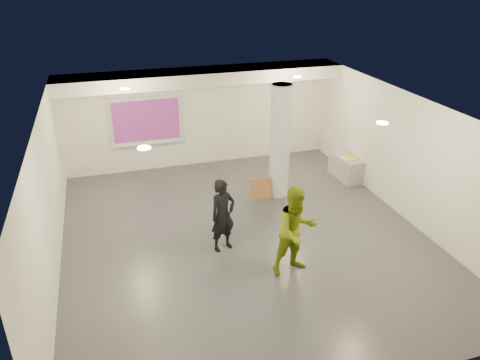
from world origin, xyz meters
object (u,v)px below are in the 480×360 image
object	(u,v)px
woman	(223,216)
man	(296,231)
column	(280,142)
credenza	(345,167)
projection_screen	(146,121)

from	to	relation	value
woman	man	distance (m)	1.67
column	woman	size ratio (longest dim) A/B	1.83
credenza	woman	size ratio (longest dim) A/B	0.70
column	projection_screen	bearing A→B (deg)	139.44
projection_screen	man	distance (m)	6.36
man	column	bearing A→B (deg)	66.68
column	credenza	xyz separation A→B (m)	(2.22, 0.39, -1.17)
credenza	man	world-z (taller)	man
projection_screen	man	world-z (taller)	projection_screen
credenza	column	bearing A→B (deg)	-173.56
credenza	projection_screen	bearing A→B (deg)	153.37
credenza	woman	xyz separation A→B (m)	(-4.32, -2.51, 0.49)
column	credenza	size ratio (longest dim) A/B	2.63
woman	man	size ratio (longest dim) A/B	0.88
projection_screen	credenza	world-z (taller)	projection_screen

